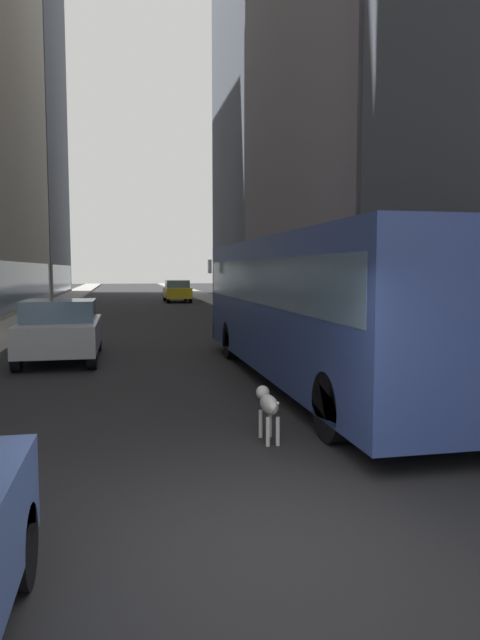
% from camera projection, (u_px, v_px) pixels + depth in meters
% --- Properties ---
extents(ground_plane, '(120.00, 120.00, 0.00)m').
position_uv_depth(ground_plane, '(140.00, 305.00, 39.09)').
color(ground_plane, '#232326').
extents(sidewalk_left, '(2.40, 110.00, 0.15)m').
position_uv_depth(sidewalk_left, '(53.00, 305.00, 37.94)').
color(sidewalk_left, gray).
rests_on(sidewalk_left, ground).
extents(sidewalk_right, '(2.40, 110.00, 0.15)m').
position_uv_depth(sidewalk_right, '(222.00, 303.00, 40.23)').
color(sidewalk_right, gray).
rests_on(sidewalk_right, ground).
extents(building_right_far, '(8.84, 18.14, 32.98)m').
position_uv_depth(building_right_far, '(283.00, 96.00, 46.49)').
color(building_right_far, '#4C515B').
rests_on(building_right_far, ground).
extents(transit_bus, '(2.78, 11.53, 3.05)m').
position_uv_depth(transit_bus, '(314.00, 299.00, 12.14)').
color(transit_bus, '#33478C').
rests_on(transit_bus, ground).
extents(car_silver_sedan, '(1.94, 4.00, 1.62)m').
position_uv_depth(car_silver_sedan, '(61.00, 330.00, 15.06)').
color(car_silver_sedan, '#B7BABF').
rests_on(car_silver_sedan, ground).
extents(car_yellow_taxi, '(1.81, 4.27, 1.62)m').
position_uv_depth(car_yellow_taxi, '(177.00, 291.00, 42.52)').
color(car_yellow_taxi, yellow).
rests_on(car_yellow_taxi, ground).
extents(dalmatian_dog, '(0.22, 0.96, 0.72)m').
position_uv_depth(dalmatian_dog, '(268.00, 405.00, 8.05)').
color(dalmatian_dog, white).
rests_on(dalmatian_dog, ground).
extents(pedestrian_in_coat, '(0.34, 0.34, 1.69)m').
position_uv_depth(pedestrian_in_coat, '(406.00, 328.00, 13.64)').
color(pedestrian_in_coat, '#1E1E2D').
rests_on(pedestrian_in_coat, sidewalk_right).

